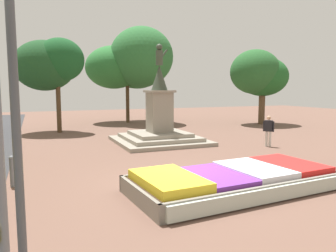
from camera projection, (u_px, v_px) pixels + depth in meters
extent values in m
plane|color=brown|center=(186.00, 184.00, 10.19)|extent=(72.49, 72.49, 0.00)
cube|color=#38281C|center=(234.00, 182.00, 9.67)|extent=(6.17, 2.95, 0.43)
cube|color=gray|center=(266.00, 194.00, 8.51)|extent=(6.19, 0.56, 0.47)
cube|color=gray|center=(210.00, 172.00, 10.83)|extent=(6.19, 0.56, 0.47)
cube|color=gray|center=(138.00, 197.00, 8.31)|extent=(0.30, 2.72, 0.47)
cube|color=gray|center=(307.00, 170.00, 11.03)|extent=(0.30, 2.72, 0.47)
cube|color=yellow|center=(169.00, 180.00, 8.67)|extent=(1.62, 2.42, 0.25)
cube|color=#72339E|center=(214.00, 176.00, 9.32)|extent=(1.62, 2.42, 0.13)
cube|color=white|center=(254.00, 170.00, 9.96)|extent=(1.62, 2.42, 0.18)
cube|color=red|center=(289.00, 165.00, 10.61)|extent=(1.62, 2.42, 0.18)
cube|color=#B2BCAD|center=(267.00, 195.00, 8.46)|extent=(5.89, 0.63, 0.39)
cube|color=gray|center=(160.00, 141.00, 18.06)|extent=(4.69, 4.69, 0.20)
cube|color=gray|center=(160.00, 137.00, 18.03)|extent=(3.79, 3.79, 0.20)
cube|color=gray|center=(160.00, 134.00, 18.01)|extent=(2.89, 2.89, 0.20)
cube|color=gray|center=(159.00, 112.00, 17.87)|extent=(1.19, 1.19, 2.16)
cube|color=gray|center=(159.00, 91.00, 17.74)|extent=(1.41, 1.41, 0.12)
cone|color=#384233|center=(159.00, 78.00, 17.66)|extent=(0.89, 0.89, 1.34)
cylinder|color=#384233|center=(159.00, 58.00, 17.54)|extent=(0.38, 0.38, 0.78)
sphere|color=#384233|center=(159.00, 47.00, 17.47)|extent=(0.34, 0.34, 0.34)
cylinder|color=#384233|center=(163.00, 55.00, 17.64)|extent=(0.54, 0.16, 0.64)
cylinder|color=slate|center=(0.00, 161.00, 4.29)|extent=(0.12, 0.12, 4.06)
cylinder|color=#4C5156|center=(12.00, 47.00, 4.92)|extent=(0.14, 0.14, 7.20)
cylinder|color=beige|center=(266.00, 139.00, 16.82)|extent=(0.13, 0.13, 0.79)
cylinder|color=beige|center=(270.00, 139.00, 16.72)|extent=(0.13, 0.13, 0.79)
cube|color=black|center=(269.00, 126.00, 16.70)|extent=(0.40, 0.44, 0.56)
cylinder|color=black|center=(264.00, 126.00, 16.83)|extent=(0.09, 0.09, 0.53)
cylinder|color=black|center=(273.00, 127.00, 16.57)|extent=(0.09, 0.09, 0.53)
sphere|color=tan|center=(269.00, 118.00, 16.65)|extent=(0.20, 0.20, 0.20)
cylinder|color=slate|center=(2.00, 206.00, 7.38)|extent=(0.16, 0.16, 0.70)
sphere|color=slate|center=(0.00, 189.00, 7.33)|extent=(0.18, 0.18, 0.18)
cylinder|color=slate|center=(12.00, 173.00, 9.88)|extent=(0.13, 0.13, 0.85)
sphere|color=slate|center=(11.00, 158.00, 9.82)|extent=(0.15, 0.15, 0.15)
cylinder|color=brown|center=(262.00, 107.00, 27.18)|extent=(0.52, 0.52, 2.81)
ellipsoid|color=#205B26|center=(263.00, 76.00, 27.05)|extent=(4.24, 4.02, 3.24)
ellipsoid|color=#265C2A|center=(255.00, 72.00, 26.73)|extent=(4.01, 4.11, 3.62)
ellipsoid|color=#245929|center=(261.00, 70.00, 26.37)|extent=(3.03, 2.73, 2.28)
cylinder|color=#4C3823|center=(128.00, 104.00, 28.47)|extent=(0.31, 0.31, 3.20)
ellipsoid|color=#2B6E32|center=(114.00, 67.00, 28.26)|extent=(4.84, 5.09, 3.68)
ellipsoid|color=#2C6933|center=(141.00, 57.00, 27.60)|extent=(5.31, 5.69, 5.04)
ellipsoid|color=#2C6E35|center=(137.00, 65.00, 29.02)|extent=(5.11, 5.10, 4.13)
cylinder|color=#4C3823|center=(59.00, 109.00, 22.00)|extent=(0.30, 0.30, 3.11)
ellipsoid|color=#1D4823|center=(44.00, 66.00, 21.88)|extent=(4.04, 3.89, 3.35)
ellipsoid|color=#194E23|center=(60.00, 60.00, 21.64)|extent=(3.13, 2.86, 2.87)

